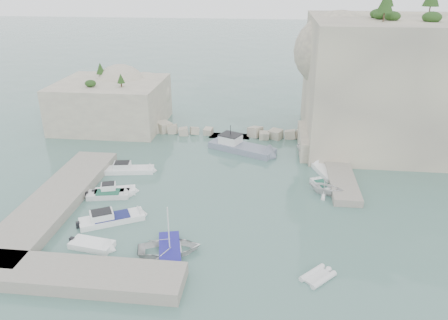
# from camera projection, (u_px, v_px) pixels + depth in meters

# --- Properties ---
(ground) EXTENTS (400.00, 400.00, 0.00)m
(ground) POSITION_uv_depth(u_px,v_px,m) (217.00, 210.00, 44.95)
(ground) COLOR slate
(ground) RESTS_ON ground
(cliff_east) EXTENTS (26.00, 22.00, 17.00)m
(cliff_east) POSITION_uv_depth(u_px,v_px,m) (404.00, 83.00, 60.14)
(cliff_east) COLOR beige
(cliff_east) RESTS_ON ground
(cliff_terrace) EXTENTS (8.00, 10.00, 2.50)m
(cliff_terrace) POSITION_uv_depth(u_px,v_px,m) (329.00, 142.00, 59.50)
(cliff_terrace) COLOR beige
(cliff_terrace) RESTS_ON ground
(outcrop_west) EXTENTS (16.00, 14.00, 7.00)m
(outcrop_west) POSITION_uv_depth(u_px,v_px,m) (111.00, 104.00, 68.47)
(outcrop_west) COLOR beige
(outcrop_west) RESTS_ON ground
(quay_west) EXTENTS (5.00, 24.00, 1.10)m
(quay_west) POSITION_uv_depth(u_px,v_px,m) (55.00, 200.00, 45.61)
(quay_west) COLOR #9E9689
(quay_west) RESTS_ON ground
(quay_south) EXTENTS (18.00, 4.00, 1.10)m
(quay_south) POSITION_uv_depth(u_px,v_px,m) (71.00, 275.00, 34.38)
(quay_south) COLOR #9E9689
(quay_south) RESTS_ON ground
(ledge_east) EXTENTS (3.00, 16.00, 0.80)m
(ledge_east) POSITION_uv_depth(u_px,v_px,m) (339.00, 172.00, 52.49)
(ledge_east) COLOR #9E9689
(ledge_east) RESTS_ON ground
(breakwater) EXTENTS (28.00, 3.00, 1.40)m
(breakwater) POSITION_uv_depth(u_px,v_px,m) (230.00, 132.00, 64.84)
(breakwater) COLOR beige
(breakwater) RESTS_ON ground
(motorboat_a) EXTENTS (6.57, 2.91, 1.40)m
(motorboat_a) POSITION_uv_depth(u_px,v_px,m) (130.00, 172.00, 53.40)
(motorboat_a) COLOR white
(motorboat_a) RESTS_ON ground
(motorboat_b) EXTENTS (5.07, 2.93, 1.40)m
(motorboat_b) POSITION_uv_depth(u_px,v_px,m) (115.00, 194.00, 48.20)
(motorboat_b) COLOR white
(motorboat_b) RESTS_ON ground
(motorboat_c) EXTENTS (5.15, 2.66, 0.70)m
(motorboat_c) POSITION_uv_depth(u_px,v_px,m) (109.00, 197.00, 47.52)
(motorboat_c) COLOR silver
(motorboat_c) RESTS_ON ground
(motorboat_d) EXTENTS (6.91, 4.99, 1.40)m
(motorboat_d) POSITION_uv_depth(u_px,v_px,m) (112.00, 221.00, 42.81)
(motorboat_d) COLOR white
(motorboat_d) RESTS_ON ground
(motorboat_e) EXTENTS (4.45, 2.39, 0.70)m
(motorboat_e) POSITION_uv_depth(u_px,v_px,m) (92.00, 247.00, 38.80)
(motorboat_e) COLOR white
(motorboat_e) RESTS_ON ground
(rowboat) EXTENTS (6.30, 5.18, 1.14)m
(rowboat) POSITION_uv_depth(u_px,v_px,m) (170.00, 252.00, 38.10)
(rowboat) COLOR silver
(rowboat) RESTS_ON ground
(inflatable_dinghy) EXTENTS (3.15, 3.20, 0.44)m
(inflatable_dinghy) POSITION_uv_depth(u_px,v_px,m) (318.00, 278.00, 34.88)
(inflatable_dinghy) COLOR silver
(inflatable_dinghy) RESTS_ON ground
(tender_east_a) EXTENTS (4.76, 4.47, 2.01)m
(tender_east_a) POSITION_uv_depth(u_px,v_px,m) (325.00, 194.00, 48.16)
(tender_east_a) COLOR white
(tender_east_a) RESTS_ON ground
(tender_east_b) EXTENTS (2.82, 4.13, 0.70)m
(tender_east_b) POSITION_uv_depth(u_px,v_px,m) (322.00, 188.00, 49.44)
(tender_east_b) COLOR white
(tender_east_b) RESTS_ON ground
(tender_east_c) EXTENTS (3.51, 5.78, 0.70)m
(tender_east_c) POSITION_uv_depth(u_px,v_px,m) (325.00, 174.00, 52.88)
(tender_east_c) COLOR white
(tender_east_c) RESTS_ON ground
(tender_east_d) EXTENTS (5.26, 2.86, 1.92)m
(tender_east_d) POSITION_uv_depth(u_px,v_px,m) (315.00, 157.00, 57.71)
(tender_east_d) COLOR white
(tender_east_d) RESTS_ON ground
(work_boat) EXTENTS (10.39, 6.94, 2.20)m
(work_boat) POSITION_uv_depth(u_px,v_px,m) (242.00, 151.00, 59.68)
(work_boat) COLOR slate
(work_boat) RESTS_ON ground
(rowboat_mast) EXTENTS (0.10, 0.10, 4.20)m
(rowboat_mast) POSITION_uv_depth(u_px,v_px,m) (168.00, 226.00, 37.04)
(rowboat_mast) COLOR white
(rowboat_mast) RESTS_ON rowboat
(vegetation) EXTENTS (53.48, 13.88, 13.40)m
(vegetation) POSITION_uv_depth(u_px,v_px,m) (372.00, 9.00, 58.22)
(vegetation) COLOR #1E4219
(vegetation) RESTS_ON ground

